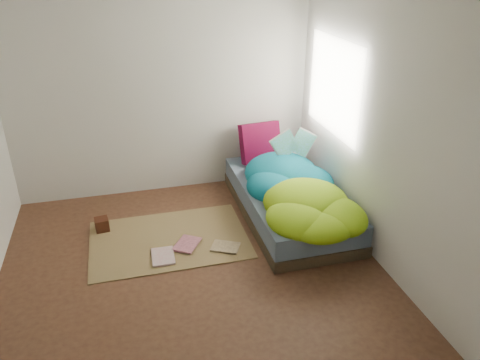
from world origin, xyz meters
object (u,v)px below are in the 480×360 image
object	(u,v)px
floor_book_b	(177,242)
pillow_magenta	(260,143)
wooden_box	(102,224)
floor_book_a	(152,258)
bed	(289,202)
open_book	(294,136)

from	to	relation	value
floor_book_b	pillow_magenta	bearing A→B (deg)	75.33
wooden_box	floor_book_a	bearing A→B (deg)	-55.31
bed	wooden_box	xyz separation A→B (m)	(-2.04, 0.19, -0.09)
open_book	floor_book_a	bearing A→B (deg)	-156.16
pillow_magenta	wooden_box	world-z (taller)	pillow_magenta
pillow_magenta	wooden_box	distance (m)	2.10
pillow_magenta	floor_book_a	world-z (taller)	pillow_magenta
open_book	wooden_box	xyz separation A→B (m)	(-2.20, -0.15, -0.74)
open_book	floor_book_a	world-z (taller)	open_book
wooden_box	floor_book_b	size ratio (longest dim) A/B	0.48
bed	open_book	xyz separation A→B (m)	(0.16, 0.34, 0.65)
pillow_magenta	floor_book_a	xyz separation A→B (m)	(-1.48, -1.27, -0.56)
pillow_magenta	floor_book_b	world-z (taller)	pillow_magenta
bed	floor_book_a	size ratio (longest dim) A/B	6.71
bed	pillow_magenta	size ratio (longest dim) A/B	4.11
open_book	bed	bearing A→B (deg)	-116.94
pillow_magenta	open_book	xyz separation A→B (m)	(0.26, -0.46, 0.23)
pillow_magenta	wooden_box	xyz separation A→B (m)	(-1.94, -0.61, -0.50)
open_book	pillow_magenta	bearing A→B (deg)	118.20
bed	open_book	size ratio (longest dim) A/B	4.42
bed	pillow_magenta	xyz separation A→B (m)	(-0.09, 0.80, 0.42)
floor_book_a	floor_book_b	bearing A→B (deg)	37.49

